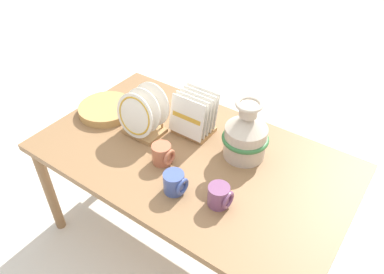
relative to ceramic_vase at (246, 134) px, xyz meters
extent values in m
plane|color=silver|center=(-0.20, -0.15, -0.78)|extent=(14.00, 14.00, 0.00)
cube|color=olive|center=(-0.20, -0.15, -0.14)|extent=(1.51, 0.88, 0.03)
cylinder|color=olive|center=(-0.90, -0.54, -0.47)|extent=(0.06, 0.06, 0.62)
cylinder|color=olive|center=(-0.90, 0.25, -0.47)|extent=(0.06, 0.06, 0.62)
cylinder|color=olive|center=(0.50, 0.25, -0.47)|extent=(0.06, 0.06, 0.62)
cylinder|color=beige|center=(0.00, 0.00, -0.04)|extent=(0.20, 0.20, 0.16)
cone|color=beige|center=(0.00, 0.00, 0.07)|extent=(0.20, 0.20, 0.07)
cylinder|color=beige|center=(0.00, 0.00, 0.14)|extent=(0.08, 0.08, 0.06)
torus|color=beige|center=(0.00, 0.00, 0.17)|extent=(0.12, 0.12, 0.02)
torus|color=#38753D|center=(0.00, 0.00, -0.02)|extent=(0.22, 0.22, 0.02)
cube|color=tan|center=(-0.50, -0.14, -0.11)|extent=(0.19, 0.14, 0.02)
cylinder|color=tan|center=(-0.57, -0.08, -0.06)|extent=(0.01, 0.01, 0.07)
cylinder|color=tan|center=(-0.43, -0.08, -0.06)|extent=(0.01, 0.01, 0.07)
cylinder|color=white|center=(-0.50, -0.20, 0.01)|extent=(0.23, 0.06, 0.23)
torus|color=gold|center=(-0.50, -0.21, 0.02)|extent=(0.20, 0.05, 0.20)
cylinder|color=white|center=(-0.50, -0.14, 0.01)|extent=(0.23, 0.06, 0.23)
cylinder|color=white|center=(-0.50, -0.08, 0.01)|extent=(0.23, 0.06, 0.23)
cube|color=tan|center=(-0.30, 0.01, -0.11)|extent=(0.19, 0.14, 0.02)
cylinder|color=tan|center=(-0.37, 0.07, -0.06)|extent=(0.01, 0.01, 0.07)
cylinder|color=tan|center=(-0.23, 0.07, -0.06)|extent=(0.01, 0.01, 0.07)
cube|color=white|center=(-0.30, -0.05, 0.00)|extent=(0.20, 0.05, 0.19)
cube|color=white|center=(-0.30, -0.02, 0.00)|extent=(0.20, 0.05, 0.19)
cube|color=white|center=(-0.30, 0.01, 0.00)|extent=(0.20, 0.05, 0.19)
cube|color=white|center=(-0.30, 0.04, 0.00)|extent=(0.20, 0.05, 0.19)
cube|color=white|center=(-0.30, 0.07, 0.00)|extent=(0.20, 0.05, 0.19)
cube|color=gold|center=(-0.30, -0.05, 0.00)|extent=(0.17, 0.01, 0.02)
cylinder|color=tan|center=(-0.79, -0.13, -0.12)|extent=(0.30, 0.30, 0.01)
cylinder|color=tan|center=(-0.79, -0.13, -0.11)|extent=(0.30, 0.30, 0.01)
cylinder|color=tan|center=(-0.79, -0.13, -0.10)|extent=(0.30, 0.30, 0.01)
cylinder|color=tan|center=(-0.79, -0.13, -0.09)|extent=(0.30, 0.30, 0.01)
cylinder|color=tan|center=(-0.79, -0.13, -0.08)|extent=(0.30, 0.30, 0.01)
cylinder|color=#7A4770|center=(0.06, -0.33, -0.08)|extent=(0.09, 0.09, 0.10)
torus|color=#7A4770|center=(0.11, -0.33, -0.07)|extent=(0.02, 0.08, 0.08)
cylinder|color=#B76647|center=(-0.29, -0.27, -0.08)|extent=(0.09, 0.09, 0.10)
torus|color=#B76647|center=(-0.24, -0.27, -0.07)|extent=(0.02, 0.08, 0.08)
cylinder|color=#42569E|center=(-0.13, -0.38, -0.08)|extent=(0.09, 0.09, 0.10)
torus|color=#42569E|center=(-0.09, -0.38, -0.07)|extent=(0.02, 0.08, 0.08)
camera|label=1|loc=(0.57, -1.24, 1.08)|focal=35.00mm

